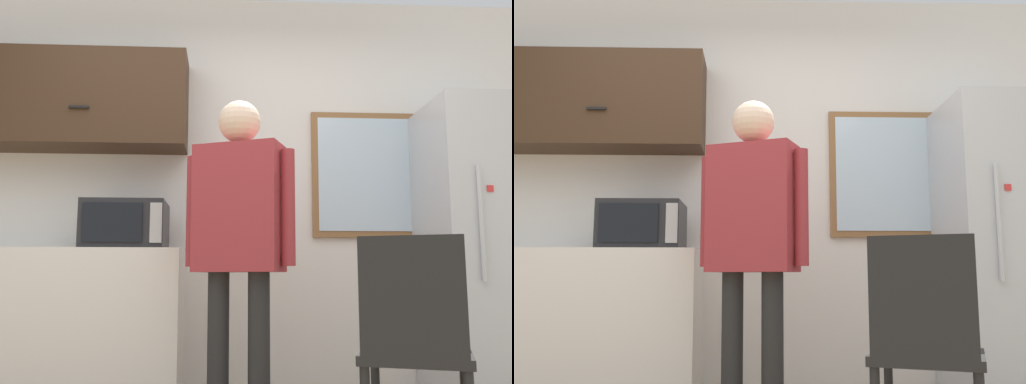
% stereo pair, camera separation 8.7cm
% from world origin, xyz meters
% --- Properties ---
extents(back_wall, '(6.00, 0.06, 2.70)m').
position_xyz_m(back_wall, '(0.00, 1.81, 1.35)').
color(back_wall, white).
rests_on(back_wall, ground_plane).
extents(counter, '(1.98, 0.59, 0.93)m').
position_xyz_m(counter, '(-1.21, 1.49, 0.47)').
color(counter, silver).
rests_on(counter, ground_plane).
extents(upper_cabinets, '(1.98, 0.35, 0.62)m').
position_xyz_m(upper_cabinets, '(-1.21, 1.62, 1.89)').
color(upper_cabinets, '#3D2819').
extents(microwave, '(0.47, 0.42, 0.28)m').
position_xyz_m(microwave, '(-0.56, 1.45, 1.07)').
color(microwave, '#232326').
rests_on(microwave, counter).
extents(person, '(0.56, 0.37, 1.69)m').
position_xyz_m(person, '(0.10, 0.95, 1.04)').
color(person, black).
rests_on(person, ground_plane).
extents(refrigerator, '(0.71, 0.71, 1.84)m').
position_xyz_m(refrigerator, '(1.64, 1.43, 0.92)').
color(refrigerator, silver).
rests_on(refrigerator, ground_plane).
extents(chair, '(0.58, 0.58, 0.93)m').
position_xyz_m(chair, '(0.80, 0.38, 0.51)').
color(chair, black).
rests_on(chair, ground_plane).
extents(window, '(0.77, 0.05, 0.85)m').
position_xyz_m(window, '(1.00, 1.77, 1.46)').
color(window, olive).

